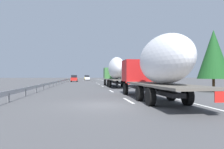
{
  "coord_description": "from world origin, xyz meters",
  "views": [
    {
      "loc": [
        -12.65,
        1.23,
        1.71
      ],
      "look_at": [
        17.35,
        -2.66,
        1.87
      ],
      "focal_mm": 35.16,
      "sensor_mm": 36.0,
      "label": 1
    }
  ],
  "objects_px": {
    "car_white_van": "(87,78)",
    "car_silver_hatch": "(86,77)",
    "road_sign": "(114,74)",
    "truck_lead": "(115,70)",
    "car_yellow_coupe": "(87,78)",
    "truck_trailing": "(156,65)",
    "car_red_compact": "(74,78)"
  },
  "relations": [
    {
      "from": "truck_lead",
      "to": "car_silver_hatch",
      "type": "relative_size",
      "value": 3.0
    },
    {
      "from": "car_white_van",
      "to": "car_silver_hatch",
      "type": "distance_m",
      "value": 21.26
    },
    {
      "from": "truck_trailing",
      "to": "car_silver_hatch",
      "type": "distance_m",
      "value": 87.48
    },
    {
      "from": "truck_trailing",
      "to": "car_red_compact",
      "type": "distance_m",
      "value": 48.73
    },
    {
      "from": "car_red_compact",
      "to": "road_sign",
      "type": "bearing_deg",
      "value": -119.41
    },
    {
      "from": "truck_lead",
      "to": "truck_trailing",
      "type": "relative_size",
      "value": 1.04
    },
    {
      "from": "truck_lead",
      "to": "car_yellow_coupe",
      "type": "distance_m",
      "value": 58.69
    },
    {
      "from": "car_silver_hatch",
      "to": "road_sign",
      "type": "relative_size",
      "value": 1.59
    },
    {
      "from": "car_white_van",
      "to": "road_sign",
      "type": "bearing_deg",
      "value": -164.54
    },
    {
      "from": "truck_trailing",
      "to": "car_red_compact",
      "type": "bearing_deg",
      "value": 8.81
    },
    {
      "from": "car_red_compact",
      "to": "car_silver_hatch",
      "type": "bearing_deg",
      "value": -5.56
    },
    {
      "from": "truck_lead",
      "to": "car_silver_hatch",
      "type": "bearing_deg",
      "value": 3.05
    },
    {
      "from": "truck_lead",
      "to": "car_white_van",
      "type": "distance_m",
      "value": 47.09
    },
    {
      "from": "car_silver_hatch",
      "to": "road_sign",
      "type": "bearing_deg",
      "value": -171.53
    },
    {
      "from": "car_red_compact",
      "to": "car_white_van",
      "type": "bearing_deg",
      "value": -12.33
    },
    {
      "from": "road_sign",
      "to": "truck_lead",
      "type": "bearing_deg",
      "value": 172.32
    },
    {
      "from": "truck_lead",
      "to": "car_silver_hatch",
      "type": "xyz_separation_m",
      "value": [
        68.2,
        3.63,
        -1.56
      ]
    },
    {
      "from": "car_silver_hatch",
      "to": "car_white_van",
      "type": "bearing_deg",
      "value": -179.7
    },
    {
      "from": "truck_lead",
      "to": "car_white_van",
      "type": "xyz_separation_m",
      "value": [
        46.93,
        3.52,
        -1.61
      ]
    },
    {
      "from": "car_red_compact",
      "to": "car_yellow_coupe",
      "type": "bearing_deg",
      "value": -7.42
    },
    {
      "from": "car_silver_hatch",
      "to": "car_yellow_coupe",
      "type": "relative_size",
      "value": 1.13
    },
    {
      "from": "truck_trailing",
      "to": "car_silver_hatch",
      "type": "bearing_deg",
      "value": 2.38
    },
    {
      "from": "truck_lead",
      "to": "truck_trailing",
      "type": "xyz_separation_m",
      "value": [
        -19.19,
        -0.0,
        -0.12
      ]
    },
    {
      "from": "truck_trailing",
      "to": "car_silver_hatch",
      "type": "height_order",
      "value": "truck_trailing"
    },
    {
      "from": "truck_lead",
      "to": "car_yellow_coupe",
      "type": "relative_size",
      "value": 3.38
    },
    {
      "from": "road_sign",
      "to": "car_white_van",
      "type": "bearing_deg",
      "value": 15.46
    },
    {
      "from": "truck_lead",
      "to": "car_silver_hatch",
      "type": "distance_m",
      "value": 68.31
    },
    {
      "from": "car_yellow_coupe",
      "to": "car_white_van",
      "type": "bearing_deg",
      "value": -179.62
    },
    {
      "from": "truck_lead",
      "to": "car_silver_hatch",
      "type": "height_order",
      "value": "truck_lead"
    },
    {
      "from": "truck_trailing",
      "to": "road_sign",
      "type": "height_order",
      "value": "truck_trailing"
    },
    {
      "from": "truck_trailing",
      "to": "car_yellow_coupe",
      "type": "distance_m",
      "value": 77.85
    },
    {
      "from": "truck_lead",
      "to": "road_sign",
      "type": "distance_m",
      "value": 23.2
    }
  ]
}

